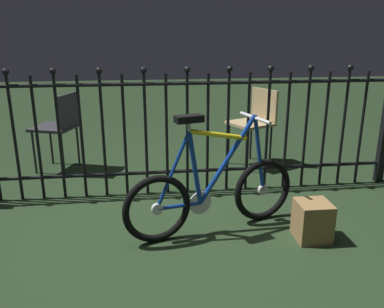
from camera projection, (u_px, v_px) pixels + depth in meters
The scene contains 6 objects.
ground_plane at pixel (179, 232), 3.06m from camera, with size 20.00×20.00×0.00m, color #1F311B.
iron_fence at pixel (162, 129), 3.64m from camera, with size 4.34×0.07×1.24m.
bicycle at pixel (213, 192), 3.01m from camera, with size 1.37×0.51×0.92m.
chair_charcoal at pixel (61, 123), 4.27m from camera, with size 0.54×0.54×0.86m.
chair_tan at pixel (256, 118), 4.47m from camera, with size 0.56×0.56×0.86m.
display_crate at pixel (312, 221), 2.93m from camera, with size 0.24×0.24×0.29m, color olive.
Camera 1 is at (-0.26, -2.73, 1.48)m, focal length 37.19 mm.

